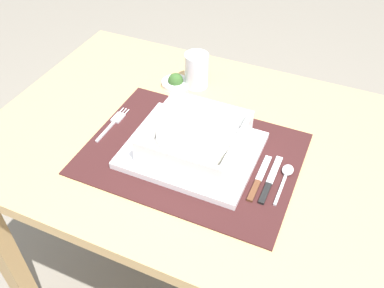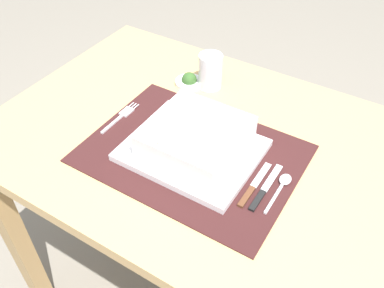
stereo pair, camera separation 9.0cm
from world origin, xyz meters
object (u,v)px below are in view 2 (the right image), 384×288
Objects in this scene: butter_knife at (264,190)px; porridge_bowl at (196,139)px; drinking_glass at (210,72)px; condiment_saucer at (189,81)px; fork at (122,115)px; spoon at (283,183)px; bread_knife at (253,187)px; dining_table at (197,169)px.

porridge_bowl is at bearing 172.43° from butter_knife.
drinking_glass is 0.06m from condiment_saucer.
porridge_bowl is at bearing -67.02° from drinking_glass.
fork is at bearing -117.12° from drinking_glass.
spoon is at bearing -30.24° from condiment_saucer.
bread_knife is at bearing -38.77° from condiment_saucer.
spoon reaches higher than bread_knife.
bread_knife is at bearing -24.13° from dining_table.
porridge_bowl reaches higher than fork.
condiment_saucer is (-0.15, 0.22, -0.03)m from porridge_bowl.
dining_table is at bearing 167.84° from spoon.
porridge_bowl is 1.69× the size of spoon.
fork is (-0.22, 0.01, -0.03)m from porridge_bowl.
bread_knife is (0.15, -0.03, -0.03)m from porridge_bowl.
butter_knife is at bearing 14.97° from bread_knife.
condiment_saucer is at bearing 125.05° from porridge_bowl.
butter_knife is (0.18, -0.02, -0.03)m from porridge_bowl.
dining_table is 12.97× the size of condiment_saucer.
fork is 0.40m from butter_knife.
butter_knife is 0.02m from bread_knife.
dining_table is 0.23m from fork.
porridge_bowl reaches higher than dining_table.
fork is at bearing -107.83° from condiment_saucer.
spoon is at bearing 2.94° from porridge_bowl.
fork is at bearing 176.28° from porridge_bowl.
butter_knife is 0.38m from drinking_glass.
drinking_glass reaches higher than bread_knife.
drinking_glass is (-0.30, 0.23, 0.04)m from spoon.
dining_table is at bearing 11.85° from fork.
bread_knife is 0.37m from drinking_glass.
butter_knife is (-0.03, -0.03, -0.00)m from spoon.
condiment_saucer is at bearing 127.48° from dining_table.
dining_table is 8.30× the size of spoon.
drinking_glass is at bearing 112.98° from porridge_bowl.
condiment_saucer reaches higher than dining_table.
porridge_bowl is 0.27m from condiment_saucer.
bread_knife is at bearing -142.89° from spoon.
porridge_bowl reaches higher than bread_knife.
bread_knife is (0.18, -0.08, 0.12)m from dining_table.
bread_knife is (0.37, -0.04, 0.00)m from fork.
bread_knife is 1.83× the size of condiment_saucer.
porridge_bowl is 0.26m from drinking_glass.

